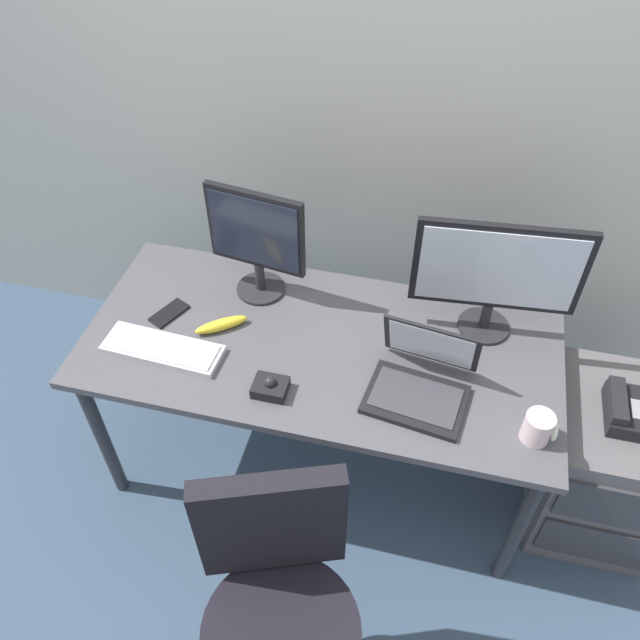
# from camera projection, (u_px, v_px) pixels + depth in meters

# --- Properties ---
(ground_plane) EXTENTS (8.00, 8.00, 0.00)m
(ground_plane) POSITION_uv_depth(u_px,v_px,m) (320.00, 459.00, 2.73)
(ground_plane) COLOR #3A4D64
(back_wall) EXTENTS (6.00, 0.10, 2.80)m
(back_wall) POSITION_uv_depth(u_px,v_px,m) (370.00, 62.00, 2.22)
(back_wall) COLOR beige
(back_wall) RESTS_ON ground
(desk) EXTENTS (1.64, 0.75, 0.72)m
(desk) POSITION_uv_depth(u_px,v_px,m) (320.00, 358.00, 2.26)
(desk) COLOR #4D4B52
(desk) RESTS_ON ground
(file_cabinet) EXTENTS (0.42, 0.53, 0.61)m
(file_cabinet) POSITION_uv_depth(u_px,v_px,m) (601.00, 463.00, 2.36)
(file_cabinet) COLOR #5E595D
(file_cabinet) RESTS_ON ground
(desk_phone) EXTENTS (0.17, 0.20, 0.09)m
(desk_phone) POSITION_uv_depth(u_px,v_px,m) (630.00, 411.00, 2.11)
(desk_phone) COLOR black
(desk_phone) RESTS_ON file_cabinet
(office_chair) EXTENTS (0.53, 0.54, 0.97)m
(office_chair) POSITION_uv_depth(u_px,v_px,m) (281.00, 619.00, 1.84)
(office_chair) COLOR black
(office_chair) RESTS_ON ground
(monitor_main) EXTENTS (0.55, 0.18, 0.45)m
(monitor_main) POSITION_uv_depth(u_px,v_px,m) (497.00, 273.00, 2.08)
(monitor_main) COLOR #262628
(monitor_main) RESTS_ON desk
(monitor_side) EXTENTS (0.36, 0.18, 0.43)m
(monitor_side) POSITION_uv_depth(u_px,v_px,m) (256.00, 239.00, 2.23)
(monitor_side) COLOR #262628
(monitor_side) RESTS_ON desk
(keyboard) EXTENTS (0.42, 0.16, 0.03)m
(keyboard) POSITION_uv_depth(u_px,v_px,m) (163.00, 348.00, 2.18)
(keyboard) COLOR silver
(keyboard) RESTS_ON desk
(laptop) EXTENTS (0.35, 0.33, 0.23)m
(laptop) POSITION_uv_depth(u_px,v_px,m) (421.00, 379.00, 2.04)
(laptop) COLOR black
(laptop) RESTS_ON desk
(trackball_mouse) EXTENTS (0.11, 0.09, 0.07)m
(trackball_mouse) POSITION_uv_depth(u_px,v_px,m) (270.00, 387.00, 2.05)
(trackball_mouse) COLOR black
(trackball_mouse) RESTS_ON desk
(coffee_mug) EXTENTS (0.10, 0.09, 0.10)m
(coffee_mug) POSITION_uv_depth(u_px,v_px,m) (538.00, 428.00, 1.91)
(coffee_mug) COLOR silver
(coffee_mug) RESTS_ON desk
(cell_phone) EXTENTS (0.12, 0.16, 0.01)m
(cell_phone) POSITION_uv_depth(u_px,v_px,m) (169.00, 313.00, 2.31)
(cell_phone) COLOR black
(cell_phone) RESTS_ON desk
(banana) EXTENTS (0.18, 0.15, 0.04)m
(banana) POSITION_uv_depth(u_px,v_px,m) (221.00, 325.00, 2.25)
(banana) COLOR yellow
(banana) RESTS_ON desk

